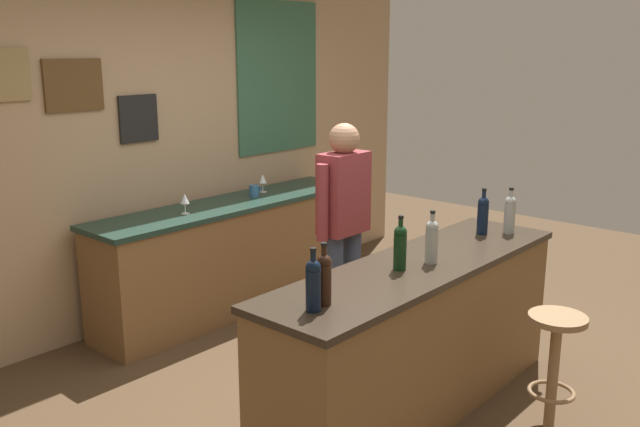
{
  "coord_description": "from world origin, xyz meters",
  "views": [
    {
      "loc": [
        -3.13,
        -2.41,
        2.11
      ],
      "look_at": [
        0.12,
        0.45,
        1.05
      ],
      "focal_mm": 38.13,
      "sensor_mm": 36.0,
      "label": 1
    }
  ],
  "objects_px": {
    "wine_bottle_d": "(432,240)",
    "wine_bottle_a": "(313,283)",
    "wine_glass_a": "(185,199)",
    "wine_bottle_c": "(400,246)",
    "bartender": "(343,222)",
    "bar_stool": "(555,353)",
    "wine_bottle_f": "(510,213)",
    "coffee_mug": "(254,191)",
    "wine_glass_b": "(263,179)",
    "wine_bottle_e": "(483,214)",
    "wine_bottle_b": "(324,277)"
  },
  "relations": [
    {
      "from": "bar_stool",
      "to": "wine_bottle_f",
      "type": "bearing_deg",
      "value": 45.71
    },
    {
      "from": "bar_stool",
      "to": "wine_glass_a",
      "type": "xyz_separation_m",
      "value": [
        -0.44,
        2.7,
        0.55
      ]
    },
    {
      "from": "bartender",
      "to": "wine_glass_b",
      "type": "height_order",
      "value": "bartender"
    },
    {
      "from": "bar_stool",
      "to": "wine_bottle_a",
      "type": "xyz_separation_m",
      "value": [
        -1.28,
        0.66,
        0.6
      ]
    },
    {
      "from": "coffee_mug",
      "to": "bartender",
      "type": "bearing_deg",
      "value": -103.07
    },
    {
      "from": "wine_bottle_e",
      "to": "wine_bottle_c",
      "type": "bearing_deg",
      "value": -178.99
    },
    {
      "from": "bartender",
      "to": "wine_bottle_d",
      "type": "distance_m",
      "value": 1.0
    },
    {
      "from": "bartender",
      "to": "wine_glass_b",
      "type": "relative_size",
      "value": 10.45
    },
    {
      "from": "wine_bottle_d",
      "to": "wine_bottle_c",
      "type": "bearing_deg",
      "value": 162.61
    },
    {
      "from": "wine_bottle_c",
      "to": "wine_glass_a",
      "type": "distance_m",
      "value": 1.99
    },
    {
      "from": "bartender",
      "to": "wine_bottle_a",
      "type": "relative_size",
      "value": 5.29
    },
    {
      "from": "bartender",
      "to": "wine_bottle_f",
      "type": "distance_m",
      "value": 1.11
    },
    {
      "from": "wine_bottle_c",
      "to": "wine_bottle_f",
      "type": "height_order",
      "value": "same"
    },
    {
      "from": "bar_stool",
      "to": "wine_bottle_b",
      "type": "bearing_deg",
      "value": 150.35
    },
    {
      "from": "wine_bottle_a",
      "to": "wine_bottle_f",
      "type": "distance_m",
      "value": 1.87
    },
    {
      "from": "bartender",
      "to": "wine_bottle_b",
      "type": "bearing_deg",
      "value": -144.03
    },
    {
      "from": "bar_stool",
      "to": "wine_bottle_a",
      "type": "relative_size",
      "value": 2.22
    },
    {
      "from": "bar_stool",
      "to": "wine_bottle_a",
      "type": "height_order",
      "value": "wine_bottle_a"
    },
    {
      "from": "wine_bottle_c",
      "to": "bartender",
      "type": "bearing_deg",
      "value": 57.02
    },
    {
      "from": "wine_bottle_f",
      "to": "coffee_mug",
      "type": "bearing_deg",
      "value": 96.95
    },
    {
      "from": "wine_bottle_a",
      "to": "wine_glass_b",
      "type": "distance_m",
      "value": 2.8
    },
    {
      "from": "wine_bottle_b",
      "to": "wine_bottle_d",
      "type": "xyz_separation_m",
      "value": [
        0.89,
        -0.03,
        0.0
      ]
    },
    {
      "from": "wine_bottle_e",
      "to": "wine_glass_b",
      "type": "bearing_deg",
      "value": 88.95
    },
    {
      "from": "wine_bottle_e",
      "to": "wine_bottle_f",
      "type": "xyz_separation_m",
      "value": [
        0.13,
        -0.12,
        0.0
      ]
    },
    {
      "from": "wine_bottle_a",
      "to": "coffee_mug",
      "type": "bearing_deg",
      "value": 52.7
    },
    {
      "from": "wine_bottle_d",
      "to": "wine_bottle_f",
      "type": "distance_m",
      "value": 0.89
    },
    {
      "from": "wine_bottle_d",
      "to": "wine_glass_b",
      "type": "xyz_separation_m",
      "value": [
        0.79,
        2.19,
        -0.05
      ]
    },
    {
      "from": "wine_glass_a",
      "to": "wine_bottle_b",
      "type": "bearing_deg",
      "value": -110.12
    },
    {
      "from": "bartender",
      "to": "wine_bottle_e",
      "type": "height_order",
      "value": "bartender"
    },
    {
      "from": "wine_bottle_d",
      "to": "wine_glass_a",
      "type": "xyz_separation_m",
      "value": [
        -0.14,
        2.06,
        -0.05
      ]
    },
    {
      "from": "wine_bottle_c",
      "to": "wine_bottle_f",
      "type": "xyz_separation_m",
      "value": [
        1.1,
        -0.11,
        0.0
      ]
    },
    {
      "from": "wine_bottle_f",
      "to": "wine_glass_b",
      "type": "bearing_deg",
      "value": 92.46
    },
    {
      "from": "wine_bottle_a",
      "to": "wine_bottle_d",
      "type": "relative_size",
      "value": 1.0
    },
    {
      "from": "coffee_mug",
      "to": "wine_bottle_f",
      "type": "bearing_deg",
      "value": -83.05
    },
    {
      "from": "bar_stool",
      "to": "wine_bottle_d",
      "type": "relative_size",
      "value": 2.22
    },
    {
      "from": "coffee_mug",
      "to": "wine_bottle_c",
      "type": "bearing_deg",
      "value": -112.13
    },
    {
      "from": "wine_bottle_f",
      "to": "wine_glass_b",
      "type": "xyz_separation_m",
      "value": [
        -0.1,
        2.23,
        -0.05
      ]
    },
    {
      "from": "wine_glass_a",
      "to": "wine_bottle_c",
      "type": "bearing_deg",
      "value": -91.99
    },
    {
      "from": "bartender",
      "to": "wine_bottle_c",
      "type": "height_order",
      "value": "bartender"
    },
    {
      "from": "wine_bottle_e",
      "to": "wine_bottle_f",
      "type": "height_order",
      "value": "same"
    },
    {
      "from": "wine_bottle_c",
      "to": "wine_glass_b",
      "type": "height_order",
      "value": "wine_bottle_c"
    },
    {
      "from": "bartender",
      "to": "wine_glass_b",
      "type": "xyz_separation_m",
      "value": [
        0.44,
        1.26,
        0.07
      ]
    },
    {
      "from": "wine_bottle_d",
      "to": "wine_bottle_a",
      "type": "bearing_deg",
      "value": 179.01
    },
    {
      "from": "wine_bottle_a",
      "to": "wine_glass_b",
      "type": "xyz_separation_m",
      "value": [
        1.77,
        2.18,
        -0.05
      ]
    },
    {
      "from": "wine_glass_a",
      "to": "coffee_mug",
      "type": "bearing_deg",
      "value": 4.74
    },
    {
      "from": "wine_bottle_d",
      "to": "wine_bottle_e",
      "type": "bearing_deg",
      "value": 6.39
    },
    {
      "from": "wine_bottle_b",
      "to": "wine_glass_a",
      "type": "xyz_separation_m",
      "value": [
        0.74,
        2.02,
        -0.05
      ]
    },
    {
      "from": "wine_bottle_b",
      "to": "wine_glass_b",
      "type": "bearing_deg",
      "value": 52.18
    },
    {
      "from": "bartender",
      "to": "bar_stool",
      "type": "distance_m",
      "value": 1.64
    },
    {
      "from": "wine_bottle_b",
      "to": "wine_glass_a",
      "type": "distance_m",
      "value": 2.15
    }
  ]
}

